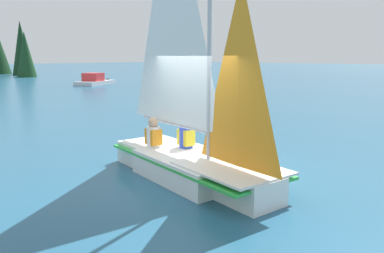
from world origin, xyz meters
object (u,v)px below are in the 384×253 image
at_px(sailboat_main, 190,136).
at_px(motorboat_distant, 95,81).
at_px(sailor_helm, 186,142).
at_px(sailor_crew, 154,141).

distance_m(sailboat_main, motorboat_distant, 27.25).
bearing_deg(sailboat_main, sailor_helm, 150.99).
relative_size(sailor_helm, sailor_crew, 1.00).
relative_size(sailor_helm, motorboat_distant, 0.27).
bearing_deg(sailor_helm, sailor_crew, -131.68).
xyz_separation_m(sailboat_main, motorboat_distant, (-23.75, 13.34, -0.51)).
bearing_deg(sailor_helm, sailboat_main, -29.01).
distance_m(sailor_helm, sailor_crew, 0.73).
bearing_deg(sailor_helm, motorboat_distant, 161.59).
distance_m(sailboat_main, sailor_helm, 0.67).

